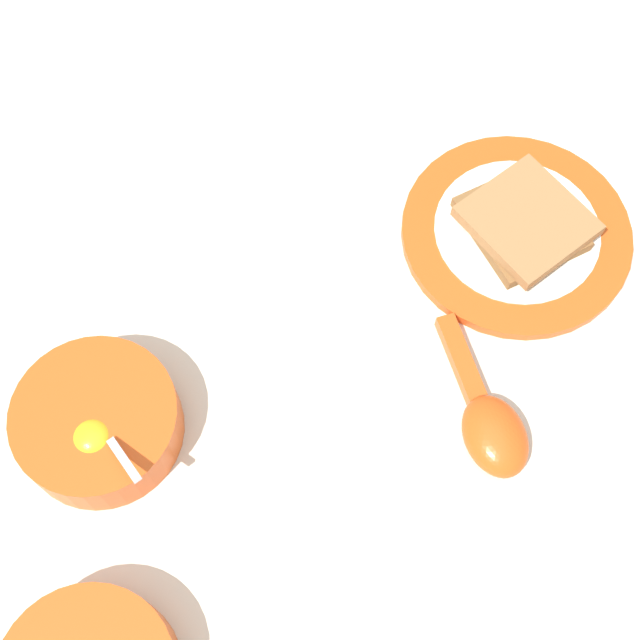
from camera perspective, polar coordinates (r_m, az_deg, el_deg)
The scene contains 5 objects.
ground_plane at distance 0.80m, azimuth 2.28°, elevation -5.16°, with size 3.00×3.00×0.00m, color silver.
egg_bowl at distance 0.79m, azimuth -14.02°, elevation -6.36°, with size 0.14×0.14×0.07m.
toast_plate at distance 0.88m, azimuth 12.44°, elevation 5.45°, with size 0.22×0.22×0.01m.
toast_sandwich at distance 0.87m, azimuth 12.94°, elevation 6.12°, with size 0.14×0.14×0.03m.
soup_spoon at distance 0.79m, azimuth 10.82°, elevation -6.60°, with size 0.16×0.08×0.03m.
Camera 1 is at (0.27, -0.03, 0.75)m, focal length 50.00 mm.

